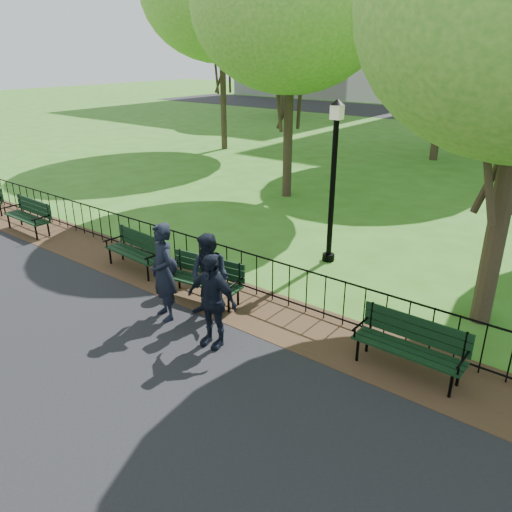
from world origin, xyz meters
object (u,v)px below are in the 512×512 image
Objects in this scene: park_bench_right_a at (411,340)px; person_left at (163,272)px; park_bench_left_a at (137,247)px; park_bench_left_b at (30,212)px; person_mid at (210,277)px; tree_near_w at (291,5)px; taxi at (488,107)px; tree_far_w at (283,25)px; park_bench_main at (191,271)px; person_right at (212,301)px; lamppost at (333,177)px.

person_left reaches higher than park_bench_right_a.
park_bench_left_a is 4.35m from park_bench_left_b.
tree_near_w is at bearing 104.22° from person_mid.
taxi reaches higher than park_bench_left_a.
park_bench_left_a is at bearing 163.84° from taxi.
park_bench_right_a is 4.45m from person_left.
tree_far_w is 16.08m from taxi.
park_bench_main is 0.39× the size of taxi.
park_bench_main is 0.20× the size of tree_far_w.
tree_far_w reaches higher than person_mid.
tree_far_w is at bearing 125.74° from tree_near_w.
park_bench_right_a is 1.05× the size of person_mid.
tree_far_w is 31.42m from person_right.
tree_near_w is 10.13m from person_mid.
park_bench_left_a is at bearing 3.11° from park_bench_left_b.
park_bench_main is at bearing 123.55° from person_left.
person_left reaches higher than park_bench_main.
park_bench_main is 0.99m from person_mid.
tree_far_w is 30.50m from person_mid.
person_right is at bearing -56.93° from tree_far_w.
park_bench_right_a is at bearing 19.01° from person_right.
park_bench_left_a is at bearing 172.96° from person_left.
lamppost is at bearing 97.52° from person_left.
tree_far_w is (-15.34, 24.86, 5.71)m from park_bench_main.
park_bench_left_a is 4.73m from lamppost.
park_bench_left_a is at bearing -61.50° from tree_far_w.
park_bench_main is 4.49m from park_bench_right_a.
tree_far_w is at bearing 108.53° from taxi.
person_left reaches higher than park_bench_left_b.
tree_far_w reaches higher than person_left.
lamppost is at bearing 169.99° from taxi.
park_bench_left_a is (-1.97, 0.23, -0.04)m from park_bench_main.
park_bench_left_a is 0.98× the size of park_bench_right_a.
taxi is (12.09, 9.07, -5.50)m from tree_far_w.
park_bench_main is at bearing 140.08° from person_right.
park_bench_left_b reaches higher than park_bench_right_a.
park_bench_left_a is 1.03× the size of person_mid.
park_bench_main is at bearing -176.32° from park_bench_right_a.
park_bench_left_a is at bearing 165.51° from park_bench_main.
park_bench_left_a is 0.19× the size of tree_far_w.
tree_far_w is 5.44× the size of person_right.
lamppost reaches higher than park_bench_left_b.
tree_far_w is (-9.02, 24.76, 5.73)m from park_bench_left_b.
person_right is at bearing 14.45° from person_left.
park_bench_left_b is at bearing -69.99° from tree_far_w.
tree_near_w is (-4.09, 4.14, 3.91)m from lamppost.
tree_far_w is 4.88× the size of person_left.
park_bench_main is 6.33m from park_bench_left_b.
park_bench_right_a is 0.19× the size of tree_far_w.
person_left is at bearing -69.99° from tree_near_w.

